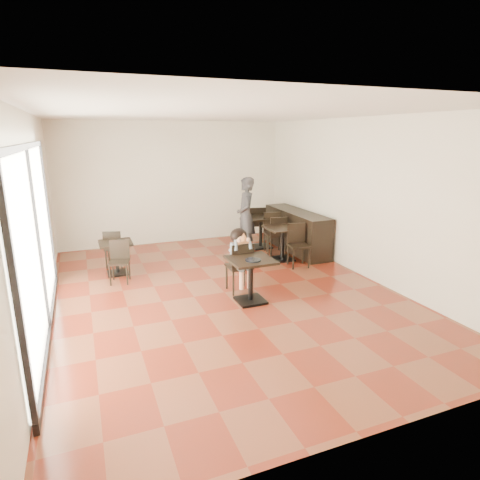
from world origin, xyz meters
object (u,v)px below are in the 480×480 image
cafe_table_back (261,232)px  chair_back_b (274,233)px  adult_patron (246,216)px  chair_left_b (119,262)px  chair_back_a (256,224)px  cafe_table_mid (282,244)px  chair_left_a (114,248)px  child_chair (239,267)px  child_table (251,280)px  cafe_table_left (117,258)px  child (239,260)px  chair_mid_a (276,235)px  chair_mid_b (299,246)px

cafe_table_back → chair_back_b: (0.11, -0.55, 0.08)m
adult_patron → chair_left_b: adult_patron is taller
chair_back_a → chair_back_b: 1.10m
adult_patron → cafe_table_mid: 1.17m
chair_left_a → child_chair: bearing=144.7°
chair_left_a → chair_back_a: (3.77, 0.76, 0.07)m
child_table → cafe_table_left: (-2.03, 2.38, -0.05)m
child → chair_mid_a: child is taller
child_chair → cafe_table_mid: (1.64, 1.41, -0.08)m
child_table → chair_left_b: 2.73m
cafe_table_left → child: bearing=-41.9°
child → cafe_table_mid: 2.17m
chair_left_b → chair_mid_a: bearing=24.3°
child → chair_left_b: 2.41m
adult_patron → chair_back_a: bearing=154.3°
chair_mid_b → chair_back_b: chair_back_b is taller
chair_mid_a → chair_left_b: chair_mid_a is taller
child → chair_left_a: bearing=130.6°
cafe_table_left → chair_back_a: 3.99m
cafe_table_back → child: bearing=-122.2°
chair_mid_a → cafe_table_mid: bearing=87.2°
child_chair → chair_back_a: size_ratio=0.97×
child_table → chair_back_b: 3.11m
child → chair_left_a: size_ratio=1.43×
cafe_table_left → chair_mid_b: size_ratio=0.74×
child_chair → cafe_table_mid: 2.16m
adult_patron → chair_mid_b: 1.65m
child → child_chair: bearing=0.0°
child_table → cafe_table_back: bearing=62.6°
chair_mid_a → chair_left_a: size_ratio=1.13×
cafe_table_mid → chair_left_a: 3.80m
chair_mid_a → chair_mid_b: same height
chair_mid_a → chair_back_b: (-0.02, 0.08, 0.02)m
chair_mid_a → chair_left_b: bearing=19.2°
chair_left_b → adult_patron: bearing=32.0°
cafe_table_mid → adult_patron: bearing=122.5°
child_table → cafe_table_back: 3.53m
child → chair_back_a: child is taller
chair_back_a → chair_left_b: bearing=37.9°
adult_patron → chair_left_a: bearing=-80.1°
chair_left_a → cafe_table_mid: bearing=179.3°
chair_back_a → chair_back_b: (0.00, -1.10, 0.00)m
chair_back_b → adult_patron: bearing=170.6°
cafe_table_left → chair_back_a: size_ratio=0.71×
adult_patron → cafe_table_left: 3.21m
chair_left_a → chair_mid_a: bearing=-172.2°
chair_left_a → chair_mid_b: bearing=172.3°
adult_patron → chair_back_b: bearing=80.6°
chair_back_a → child_table: bearing=76.5°
chair_mid_b → chair_back_a: 2.28m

